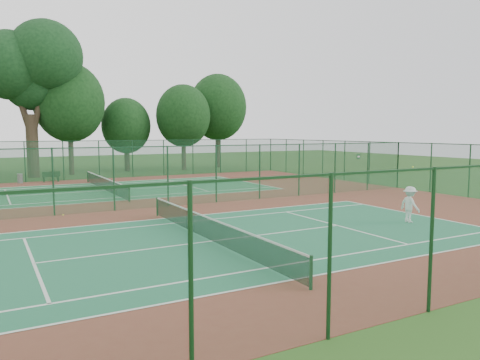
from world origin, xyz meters
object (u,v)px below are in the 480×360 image
player_near (410,204)px  bench (51,177)px  trash_bin (20,179)px  big_tree (30,66)px

player_near → bench: size_ratio=1.17×
player_near → trash_bin: (-14.98, 27.39, -0.47)m
player_near → trash_bin: bearing=32.0°
player_near → big_tree: (-13.40, 32.51, 9.45)m
big_tree → trash_bin: bearing=-107.2°
bench → big_tree: (-0.80, 5.32, 9.86)m
player_near → bench: bearing=28.1°
player_near → bench: (-12.60, 27.20, -0.41)m
trash_bin → big_tree: (1.59, 5.13, 9.92)m
player_near → big_tree: big_tree is taller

